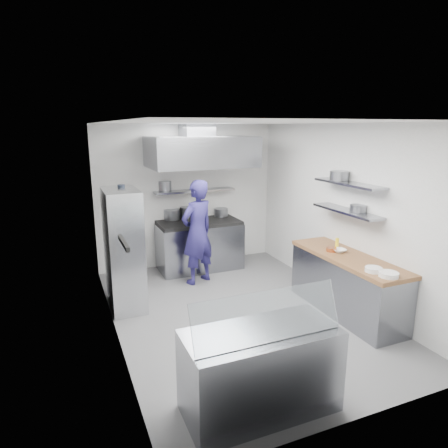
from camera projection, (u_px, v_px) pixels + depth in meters
name	position (u px, v px, depth m)	size (l,w,h in m)	color
floor	(239.00, 313.00, 6.05)	(5.00, 5.00, 0.00)	#5A5A5D
ceiling	(241.00, 122.00, 5.38)	(5.00, 5.00, 0.00)	silver
wall_back	(187.00, 196.00, 7.96)	(3.60, 0.02, 2.80)	white
wall_front	(361.00, 285.00, 3.47)	(3.60, 0.02, 2.80)	white
wall_left	(111.00, 236.00, 5.04)	(5.00, 0.02, 2.80)	white
wall_right	(342.00, 213.00, 6.39)	(5.00, 0.02, 2.80)	white
gas_range	(199.00, 246.00, 7.86)	(1.60, 0.80, 0.90)	gray
cooktop	(199.00, 223.00, 7.75)	(1.57, 0.78, 0.06)	black
stock_pot_left	(172.00, 214.00, 7.87)	(0.31, 0.31, 0.20)	slate
stock_pot_mid	(190.00, 212.00, 7.97)	(0.37, 0.37, 0.24)	slate
stock_pot_right	(221.00, 212.00, 8.16)	(0.29, 0.29, 0.16)	slate
over_range_shelf	(195.00, 191.00, 7.82)	(1.60, 0.30, 0.04)	gray
shelf_pot_a	(165.00, 186.00, 7.76)	(0.26, 0.26, 0.18)	slate
extractor_hood	(201.00, 152.00, 7.27)	(1.90, 1.15, 0.55)	gray
hood_duct	(197.00, 130.00, 7.38)	(0.55, 0.55, 0.24)	slate
red_firebox	(124.00, 200.00, 7.43)	(0.22, 0.10, 0.26)	#B2180E
chef	(197.00, 232.00, 7.04)	(0.68, 0.45, 1.86)	navy
wire_rack	(124.00, 250.00, 6.06)	(0.50, 0.90, 1.85)	silver
rack_bin_a	(123.00, 254.00, 6.24)	(0.18, 0.22, 0.20)	white
rack_bin_b	(118.00, 220.00, 6.35)	(0.15, 0.19, 0.17)	yellow
rack_jar	(121.00, 190.00, 6.06)	(0.11, 0.11, 0.18)	black
knife_strip	(124.00, 243.00, 4.21)	(0.04, 0.55, 0.05)	black
prep_counter_base	(346.00, 286.00, 5.96)	(0.62, 2.00, 0.84)	gray
prep_counter_top	(348.00, 258.00, 5.86)	(0.65, 2.04, 0.06)	olive
plate_stack_a	(389.00, 274.00, 5.03)	(0.25, 0.25, 0.06)	white
plate_stack_b	(373.00, 270.00, 5.20)	(0.22, 0.22, 0.06)	white
copper_pan	(331.00, 249.00, 6.05)	(0.15, 0.15, 0.06)	#CC6A39
squeeze_bottle	(337.00, 244.00, 6.14)	(0.05, 0.05, 0.18)	yellow
mixing_bowl	(339.00, 250.00, 6.02)	(0.20, 0.20, 0.05)	white
wall_shelf_lower	(347.00, 211.00, 6.04)	(0.30, 1.30, 0.04)	gray
wall_shelf_upper	(349.00, 184.00, 5.94)	(0.30, 1.30, 0.04)	gray
shelf_pot_c	(358.00, 208.00, 5.90)	(0.24, 0.24, 0.10)	slate
shelf_pot_d	(339.00, 176.00, 6.15)	(0.29, 0.29, 0.14)	slate
display_case	(260.00, 371.00, 3.89)	(1.50, 0.70, 0.85)	gray
display_glass	(268.00, 316.00, 3.63)	(1.47, 0.02, 0.45)	silver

